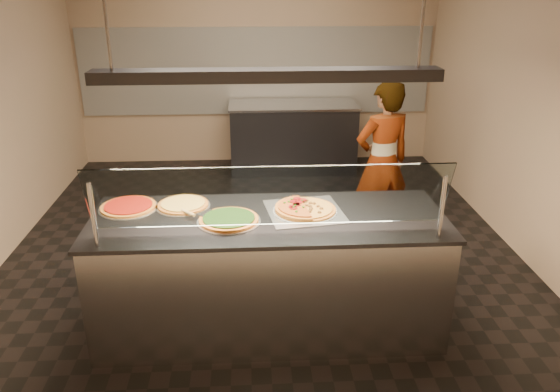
{
  "coord_description": "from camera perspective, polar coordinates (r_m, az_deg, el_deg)",
  "views": [
    {
      "loc": [
        -0.11,
        -4.76,
        2.57
      ],
      "look_at": [
        0.1,
        -0.97,
        1.02
      ],
      "focal_mm": 35.0,
      "sensor_mm": 36.0,
      "label": 1
    }
  ],
  "objects": [
    {
      "name": "wall_back",
      "position": [
        7.84,
        -2.49,
        14.37
      ],
      "size": [
        5.0,
        0.02,
        3.0
      ],
      "primitive_type": "cube",
      "color": "#9F7F66",
      "rests_on": "ground"
    },
    {
      "name": "heat_lamp_housing",
      "position": [
        3.66,
        -1.34,
        12.5
      ],
      "size": [
        2.3,
        0.18,
        0.08
      ],
      "primitive_type": "cube",
      "color": "#2C2C30",
      "rests_on": "ceiling"
    },
    {
      "name": "sneeze_guard",
      "position": [
        3.53,
        -1.04,
        -0.13
      ],
      "size": [
        2.34,
        0.18,
        0.54
      ],
      "color": "#B7B7BC",
      "rests_on": "serving_counter"
    },
    {
      "name": "wall_front",
      "position": [
        2.05,
        0.4,
        -9.14
      ],
      "size": [
        5.0,
        0.02,
        3.0
      ],
      "primitive_type": "cube",
      "color": "#9F7F66",
      "rests_on": "ground"
    },
    {
      "name": "serving_counter",
      "position": [
        4.17,
        -1.16,
        -8.02
      ],
      "size": [
        2.58,
        0.94,
        0.93
      ],
      "color": "#B7B7BC",
      "rests_on": "ground"
    },
    {
      "name": "perforated_tray",
      "position": [
        4.05,
        2.62,
        -1.55
      ],
      "size": [
        0.61,
        0.61,
        0.01
      ],
      "color": "silver",
      "rests_on": "serving_counter"
    },
    {
      "name": "ground",
      "position": [
        5.41,
        -1.68,
        -6.24
      ],
      "size": [
        5.0,
        6.0,
        0.02
      ],
      "primitive_type": "cube",
      "color": "black",
      "rests_on": "ground"
    },
    {
      "name": "pizza_cheese",
      "position": [
        4.2,
        -10.09,
        -0.85
      ],
      "size": [
        0.41,
        0.41,
        0.03
      ],
      "color": "silver",
      "rests_on": "serving_counter"
    },
    {
      "name": "pizza_tomato",
      "position": [
        4.26,
        -15.55,
        -1.03
      ],
      "size": [
        0.44,
        0.44,
        0.03
      ],
      "color": "silver",
      "rests_on": "serving_counter"
    },
    {
      "name": "wall_right",
      "position": [
        5.54,
        25.43,
        8.98
      ],
      "size": [
        0.02,
        6.0,
        3.0
      ],
      "primitive_type": "cube",
      "color": "#9F7F66",
      "rests_on": "ground"
    },
    {
      "name": "tile_band",
      "position": [
        7.84,
        -2.46,
        12.89
      ],
      "size": [
        4.9,
        0.02,
        1.2
      ],
      "primitive_type": "cube",
      "color": "silver",
      "rests_on": "wall_back"
    },
    {
      "name": "worker",
      "position": [
        5.55,
        10.62,
        3.5
      ],
      "size": [
        0.69,
        0.55,
        1.64
      ],
      "primitive_type": "imported",
      "rotation": [
        0.0,
        0.0,
        3.45
      ],
      "color": "#39373F",
      "rests_on": "ground"
    },
    {
      "name": "half_pizza_pepperoni",
      "position": [
        4.03,
        1.11,
        -1.22
      ],
      "size": [
        0.29,
        0.47,
        0.05
      ],
      "color": "#9A521B",
      "rests_on": "perforated_tray"
    },
    {
      "name": "pizza_spatula",
      "position": [
        4.01,
        -8.76,
        -1.72
      ],
      "size": [
        0.28,
        0.17,
        0.02
      ],
      "color": "#B7B7BC",
      "rests_on": "pizza_spinach"
    },
    {
      "name": "prep_table",
      "position": [
        7.63,
        1.34,
        6.21
      ],
      "size": [
        1.75,
        0.74,
        0.93
      ],
      "color": "#2C2C30",
      "rests_on": "ground"
    },
    {
      "name": "half_pizza_sausage",
      "position": [
        4.05,
        4.1,
        -1.25
      ],
      "size": [
        0.29,
        0.47,
        0.04
      ],
      "color": "#9A521B",
      "rests_on": "perforated_tray"
    },
    {
      "name": "pizza_spinach",
      "position": [
        3.9,
        -5.37,
        -2.43
      ],
      "size": [
        0.45,
        0.45,
        0.03
      ],
      "color": "silver",
      "rests_on": "serving_counter"
    }
  ]
}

